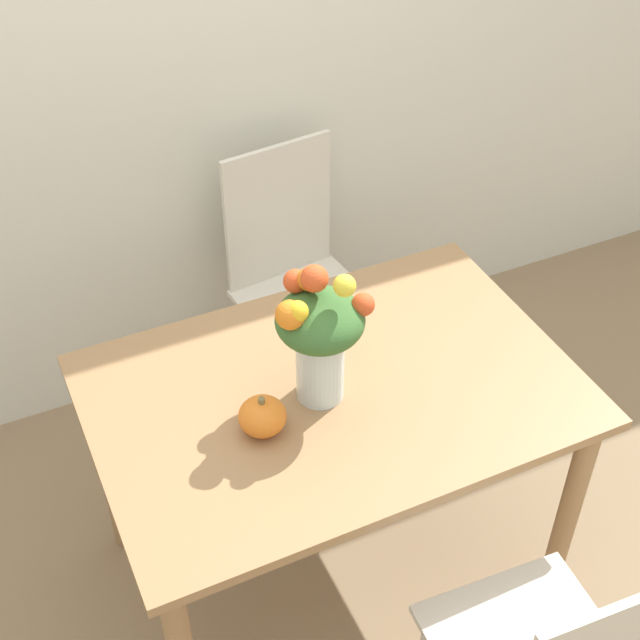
% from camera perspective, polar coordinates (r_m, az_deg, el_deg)
% --- Properties ---
extents(ground_plane, '(12.00, 12.00, 0.00)m').
position_cam_1_polar(ground_plane, '(2.87, 0.71, -15.26)').
color(ground_plane, '#8E7556').
extents(wall_back, '(8.00, 0.06, 2.70)m').
position_cam_1_polar(wall_back, '(2.80, -8.94, 18.64)').
color(wall_back, silver).
rests_on(wall_back, ground_plane).
extents(dining_table, '(1.23, 0.83, 0.77)m').
position_cam_1_polar(dining_table, '(2.36, 0.84, -6.28)').
color(dining_table, '#9E754C').
rests_on(dining_table, ground_plane).
extents(flower_vase, '(0.24, 0.22, 0.39)m').
position_cam_1_polar(flower_vase, '(2.12, -0.08, -0.86)').
color(flower_vase, silver).
rests_on(flower_vase, dining_table).
extents(pumpkin, '(0.12, 0.12, 0.11)m').
position_cam_1_polar(pumpkin, '(2.15, -3.71, -6.16)').
color(pumpkin, orange).
rests_on(pumpkin, dining_table).
extents(dining_chair_near_window, '(0.47, 0.47, 0.95)m').
position_cam_1_polar(dining_chair_near_window, '(3.06, -1.43, 2.44)').
color(dining_chair_near_window, silver).
rests_on(dining_chair_near_window, ground_plane).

